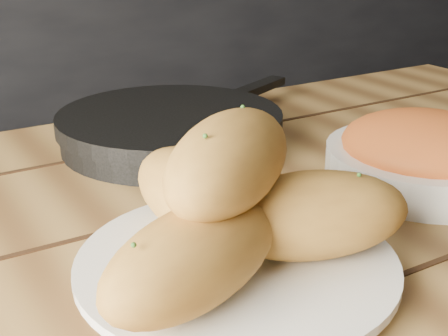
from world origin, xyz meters
TOP-DOWN VIEW (x-y plane):
  - counter at (0.00, 1.70)m, footprint 2.80×0.60m
  - plate at (-0.67, 0.30)m, footprint 0.26×0.26m
  - bread_rolls at (-0.67, 0.29)m, footprint 0.30×0.24m
  - skillet at (-0.56, 0.62)m, footprint 0.41×0.29m
  - bowl at (-0.38, 0.36)m, footprint 0.22×0.22m

SIDE VIEW (x-z plane):
  - counter at x=0.00m, z-range 0.00..0.90m
  - plate at x=-0.67m, z-range 0.75..0.77m
  - skillet at x=-0.56m, z-range 0.75..0.80m
  - bowl at x=-0.38m, z-range 0.74..0.82m
  - bread_rolls at x=-0.67m, z-range 0.76..0.88m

